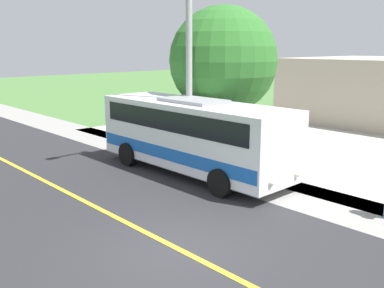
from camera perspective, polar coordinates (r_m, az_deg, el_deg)
ground_plane at (r=10.25m, az=-1.77°, el=-13.68°), size 120.00×120.00×0.00m
road_surface at (r=10.25m, az=-1.77°, el=-13.66°), size 8.00×100.00×0.01m
sidewalk at (r=13.95m, az=14.64°, el=-6.76°), size 2.40×100.00×0.01m
road_centre_line at (r=10.25m, az=-1.77°, el=-13.64°), size 0.16×100.00×0.00m
shuttle_bus_front at (r=15.68m, az=0.13°, el=1.52°), size 2.60×8.12×2.74m
street_light_pole at (r=16.24m, az=-0.69°, el=13.89°), size 1.97×0.24×8.95m
tree_curbside at (r=18.38m, az=4.11°, el=10.85°), size 4.51×4.51×6.23m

